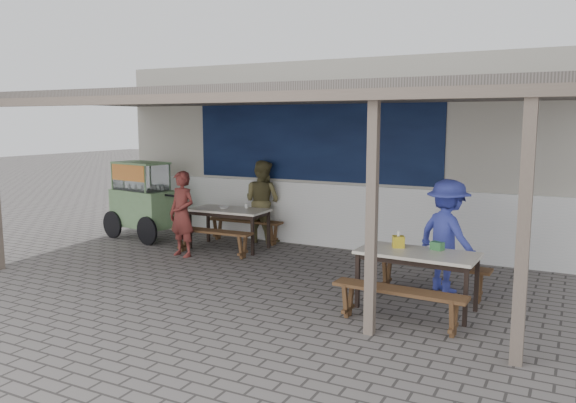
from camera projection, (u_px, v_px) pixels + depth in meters
The scene contains 17 objects.
ground at pixel (236, 285), 8.19m from camera, with size 60.00×60.00×0.00m, color #5E5955.
back_wall at pixel (333, 154), 11.09m from camera, with size 9.00×1.28×3.50m.
warung_roof at pixel (267, 99), 8.58m from camera, with size 9.00×4.21×2.81m.
table_left at pixel (229, 213), 10.48m from camera, with size 1.49×0.78×0.75m.
bench_left_street at pixel (212, 236), 10.00m from camera, with size 1.57×0.33×0.45m.
bench_left_wall at pixel (245, 225), 11.05m from camera, with size 1.57×0.33×0.45m.
table_right at pixel (417, 258), 7.04m from camera, with size 1.50×0.79×0.75m.
bench_right_street at pixel (399, 298), 6.50m from camera, with size 1.58×0.35×0.45m.
bench_right_wall at pixel (431, 271), 7.68m from camera, with size 1.58×0.35×0.45m.
vendor_cart at pixel (142, 197), 11.35m from camera, with size 2.01×0.99×1.56m.
patron_street_side at pixel (182, 214), 9.87m from camera, with size 0.55×0.36×1.51m, color maroon.
patron_wall_side at pixel (262, 202), 11.01m from camera, with size 0.79×0.61×1.62m, color brown.
patron_right_table at pixel (447, 236), 7.81m from camera, with size 1.02×0.59×1.58m, color #3A44B4.
tissue_box at pixel (398, 242), 7.27m from camera, with size 0.15×0.15×0.15m, color gold.
donation_box at pixel (437, 246), 7.13m from camera, with size 0.16×0.10×0.10m, color #357940.
condiment_jar at pixel (246, 206), 10.58m from camera, with size 0.08×0.08×0.09m, color silver.
condiment_bowl at pixel (224, 207), 10.51m from camera, with size 0.18×0.18×0.04m, color white.
Camera 1 is at (4.32, -6.69, 2.37)m, focal length 35.00 mm.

